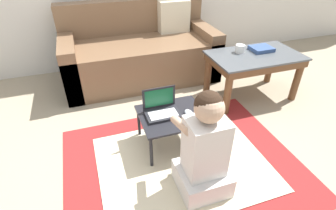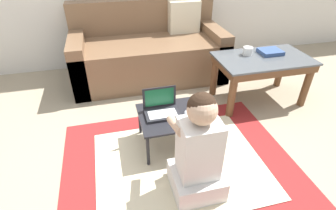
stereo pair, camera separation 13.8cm
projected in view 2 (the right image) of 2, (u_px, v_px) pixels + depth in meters
ground_plane at (166, 141)px, 2.20m from camera, size 16.00×16.00×0.00m
area_rug at (180, 164)px, 1.98m from camera, size 1.72×1.36×0.01m
couch at (149, 52)px, 3.06m from camera, size 1.69×0.84×0.83m
coffee_table at (262, 65)px, 2.54m from camera, size 0.89×0.53×0.47m
laptop_desk at (172, 118)px, 2.03m from camera, size 0.50×0.43×0.29m
laptop at (161, 110)px, 2.01m from camera, size 0.26×0.18×0.19m
computer_mouse at (189, 115)px, 1.98m from camera, size 0.06×0.11×0.04m
person_seated at (198, 153)px, 1.61m from camera, size 0.32×0.41×0.75m
cup_on_table at (248, 51)px, 2.53m from camera, size 0.09×0.09×0.08m
book_on_table at (270, 52)px, 2.56m from camera, size 0.21×0.18×0.04m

